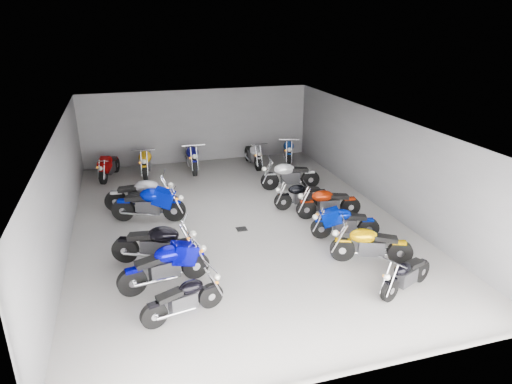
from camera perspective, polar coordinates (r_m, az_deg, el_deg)
The scene contains 22 objects.
ground at distance 14.55m, azimuth -2.31°, elevation -3.85°, with size 14.00×14.00×0.00m, color gray.
wall_back at distance 20.57m, azimuth -7.25°, elevation 8.18°, with size 10.00×0.10×3.20m, color slate.
wall_left at distance 13.71m, azimuth -23.11°, elevation 0.04°, with size 0.10×14.00×3.20m, color slate.
wall_right at distance 15.86m, azimuth 15.43°, elevation 3.71°, with size 0.10×14.00×3.20m, color slate.
ceiling at distance 13.51m, azimuth -2.51°, elevation 8.64°, with size 10.00×14.00×0.04m, color black.
drain_grate at distance 14.11m, azimuth -1.80°, elevation -4.64°, with size 0.32×0.32×0.01m, color black.
motorcycle_left_a at distance 10.19m, azimuth -9.00°, elevation -12.98°, with size 1.87×0.66×0.84m.
motorcycle_left_b at distance 11.27m, azimuth -11.25°, elevation -9.04°, with size 2.25×0.67×1.00m.
motorcycle_left_c at distance 12.32m, azimuth -12.38°, elevation -6.32°, with size 2.24×0.90×1.02m.
motorcycle_left_e at distance 14.85m, azimuth -13.19°, elevation -1.50°, with size 2.30×0.86×1.04m.
motorcycle_left_f at distance 15.73m, azimuth -14.18°, elevation -0.31°, with size 2.33×0.66×1.03m.
motorcycle_right_a at distance 11.46m, azimuth 18.24°, elevation -9.77°, with size 1.76×0.87×0.82m.
motorcycle_right_b at distance 12.44m, azimuth 14.11°, elevation -6.38°, with size 2.06×0.96×0.95m.
motorcycle_right_c at distance 13.62m, azimuth 10.97°, elevation -3.80°, with size 1.98×0.67×0.89m.
motorcycle_right_d at distance 14.90m, azimuth 8.97°, elevation -1.33°, with size 2.13×0.51×0.94m.
motorcycle_right_e at distance 15.52m, azimuth 5.75°, elevation -0.39°, with size 1.98×0.42×0.87m.
motorcycle_right_f at distance 17.23m, azimuth 4.21°, elevation 2.09°, with size 2.25×0.54×0.99m.
motorcycle_back_a at distance 19.29m, azimuth -17.92°, elevation 3.08°, with size 0.80×2.04×0.93m.
motorcycle_back_b at distance 19.27m, azimuth -13.59°, elevation 3.71°, with size 0.55×2.37×1.04m.
motorcycle_back_c at distance 19.53m, azimuth -8.05°, elevation 4.34°, with size 0.48×2.40×1.06m.
motorcycle_back_e at distance 19.91m, azimuth -0.35°, elevation 4.68°, with size 0.42×2.13×0.93m.
motorcycle_back_f at distance 20.53m, azimuth 4.06°, elevation 5.23°, with size 0.85×2.20×1.00m.
Camera 1 is at (-3.18, -12.81, 6.11)m, focal length 32.00 mm.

